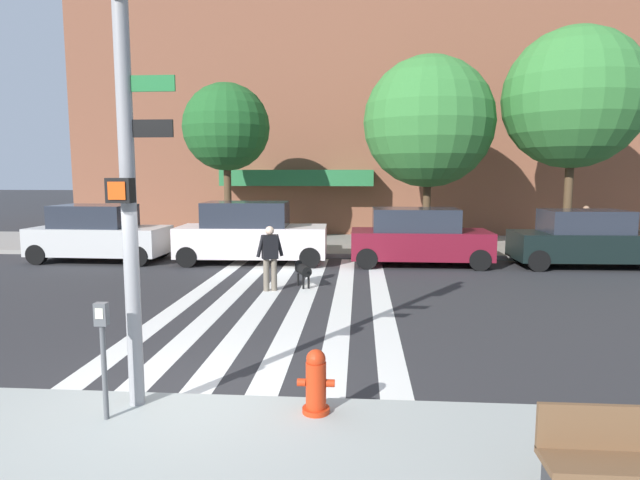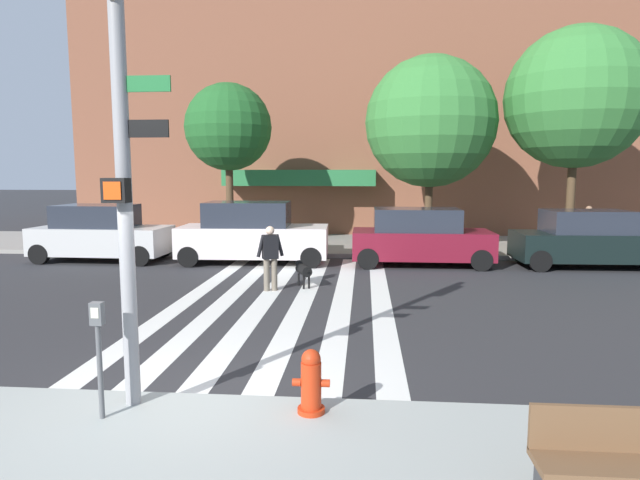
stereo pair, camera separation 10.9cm
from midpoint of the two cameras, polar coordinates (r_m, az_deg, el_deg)
name	(u,v)px [view 1 (the left image)]	position (r m, az deg, el deg)	size (l,w,h in m)	color
ground_plane	(266,297)	(12.96, -6.00, -6.04)	(160.00, 160.00, 0.00)	#2B2B2D
sidewalk_far	(305,244)	(21.77, -1.76, -0.45)	(80.00, 6.00, 0.15)	gray
crosswalk_stripes	(286,297)	(12.88, -3.85, -6.08)	(4.95, 11.49, 0.01)	silver
traffic_light_pole	(124,122)	(6.61, -20.68, 11.72)	(0.74, 0.46, 5.80)	gray
fire_hydrant	(316,382)	(6.44, -0.94, -14.93)	(0.44, 0.32, 0.76)	#B72D11
parking_meter_curbside	(103,344)	(6.60, -22.61, -10.26)	(0.14, 0.11, 1.36)	#515456
parked_car_near_curb	(99,234)	(19.44, -22.71, 0.59)	(4.43, 2.06, 1.90)	#BBBBB8
parked_car_behind_first	(251,234)	(17.69, -7.57, 0.66)	(4.91, 2.18, 2.02)	silver
parked_car_third_in_line	(418,237)	(17.42, 10.29, 0.30)	(4.39, 2.00, 1.83)	maroon
parked_car_fourth_in_line	(588,240)	(18.72, 26.54, 0.02)	(4.69, 2.01, 1.81)	black
street_tree_nearest	(226,128)	(20.87, -10.12, 11.73)	(3.28, 3.28, 6.17)	#4C3823
street_tree_middle	(429,122)	(20.04, 11.37, 12.22)	(4.69, 4.69, 6.97)	#4C3823
street_tree_further	(574,99)	(20.87, 25.32, 13.49)	(4.80, 4.80, 7.76)	#4C3823
pedestrian_dog_walker	(270,255)	(13.41, -5.60, -1.55)	(0.68, 0.37, 1.64)	#6B6051
dog_on_leash	(303,270)	(13.93, -2.09, -3.21)	(0.54, 1.01, 0.65)	black
pedestrian_bystander	(585,225)	(21.50, 26.33, 1.40)	(0.25, 0.70, 1.64)	#6B6051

